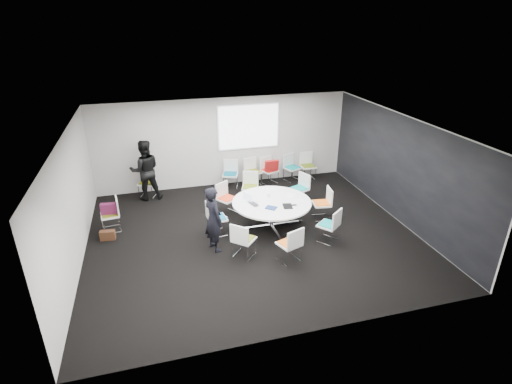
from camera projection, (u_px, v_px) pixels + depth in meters
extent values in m
cube|color=black|center=(253.00, 236.00, 10.07)|extent=(8.00, 7.00, 0.04)
cube|color=white|center=(252.00, 126.00, 8.91)|extent=(8.00, 7.00, 0.04)
cube|color=#BAB4AF|center=(224.00, 142.00, 12.59)|extent=(8.00, 0.04, 2.80)
cube|color=#BAB4AF|center=(309.00, 267.00, 6.39)|extent=(8.00, 0.04, 2.80)
cube|color=#BAB4AF|center=(71.00, 204.00, 8.52)|extent=(0.04, 7.00, 2.80)
cube|color=#BAB4AF|center=(400.00, 168.00, 10.46)|extent=(0.04, 7.00, 2.80)
cube|color=black|center=(399.00, 168.00, 10.45)|extent=(0.01, 6.94, 2.74)
cube|color=silver|center=(271.00, 225.00, 10.46)|extent=(0.90, 0.90, 0.08)
cylinder|color=silver|center=(271.00, 214.00, 10.32)|extent=(0.10, 0.10, 0.65)
cylinder|color=white|center=(272.00, 202.00, 10.18)|extent=(2.02, 2.02, 0.04)
cube|color=white|center=(249.00, 127.00, 12.54)|extent=(1.90, 0.03, 1.35)
cube|color=silver|center=(321.00, 211.00, 10.81)|extent=(0.47, 0.47, 0.42)
cube|color=white|center=(321.00, 204.00, 10.71)|extent=(0.49, 0.51, 0.04)
cube|color=#D25B15|center=(321.00, 203.00, 10.70)|extent=(0.43, 0.44, 0.03)
cube|color=white|center=(330.00, 196.00, 10.65)|extent=(0.09, 0.46, 0.42)
cube|color=silver|center=(299.00, 196.00, 11.70)|extent=(0.55, 0.55, 0.42)
cube|color=white|center=(299.00, 189.00, 11.61)|extent=(0.59, 0.60, 0.04)
cube|color=#0A8280|center=(299.00, 188.00, 11.59)|extent=(0.51, 0.52, 0.03)
cube|color=white|center=(305.00, 180.00, 11.63)|extent=(0.22, 0.44, 0.42)
cube|color=silver|center=(250.00, 195.00, 11.80)|extent=(0.53, 0.53, 0.42)
cube|color=white|center=(250.00, 188.00, 11.71)|extent=(0.58, 0.57, 0.04)
cube|color=olive|center=(250.00, 187.00, 11.70)|extent=(0.50, 0.49, 0.03)
cube|color=white|center=(251.00, 178.00, 11.81)|extent=(0.45, 0.18, 0.42)
cube|color=silver|center=(228.00, 207.00, 11.08)|extent=(0.58, 0.58, 0.42)
cube|color=white|center=(227.00, 199.00, 10.99)|extent=(0.63, 0.62, 0.04)
cube|color=red|center=(227.00, 198.00, 10.97)|extent=(0.54, 0.54, 0.03)
cube|color=white|center=(222.00, 189.00, 11.02)|extent=(0.40, 0.29, 0.42)
cube|color=silver|center=(218.00, 226.00, 10.05)|extent=(0.47, 0.47, 0.42)
cube|color=white|center=(217.00, 218.00, 9.95)|extent=(0.50, 0.52, 0.04)
cube|color=#0B5C7E|center=(217.00, 217.00, 9.94)|extent=(0.43, 0.45, 0.03)
cube|color=white|center=(209.00, 212.00, 9.78)|extent=(0.10, 0.46, 0.42)
cube|color=silver|center=(244.00, 248.00, 9.13)|extent=(0.59, 0.59, 0.42)
cube|color=white|center=(244.00, 239.00, 9.03)|extent=(0.64, 0.64, 0.04)
cube|color=#606815|center=(244.00, 238.00, 9.02)|extent=(0.55, 0.55, 0.03)
cube|color=white|center=(239.00, 235.00, 8.77)|extent=(0.36, 0.34, 0.42)
cube|color=silver|center=(289.00, 253.00, 8.95)|extent=(0.54, 0.54, 0.42)
cube|color=white|center=(289.00, 244.00, 8.85)|extent=(0.58, 0.57, 0.04)
cube|color=#D35D16|center=(289.00, 243.00, 8.84)|extent=(0.51, 0.49, 0.03)
cube|color=white|center=(296.00, 239.00, 8.60)|extent=(0.44, 0.19, 0.42)
cube|color=silver|center=(328.00, 233.00, 9.73)|extent=(0.59, 0.59, 0.42)
cube|color=white|center=(328.00, 225.00, 9.64)|extent=(0.63, 0.63, 0.04)
cube|color=#08807F|center=(328.00, 224.00, 9.63)|extent=(0.55, 0.55, 0.03)
cube|color=white|center=(337.00, 219.00, 9.43)|extent=(0.38, 0.31, 0.42)
cube|color=silver|center=(231.00, 181.00, 12.74)|extent=(0.53, 0.53, 0.42)
cube|color=white|center=(230.00, 175.00, 12.64)|extent=(0.58, 0.56, 0.04)
cube|color=#0A5B78|center=(230.00, 174.00, 12.63)|extent=(0.50, 0.49, 0.03)
cube|color=white|center=(231.00, 166.00, 12.74)|extent=(0.45, 0.18, 0.42)
cube|color=silver|center=(253.00, 179.00, 12.93)|extent=(0.52, 0.52, 0.42)
cube|color=white|center=(253.00, 172.00, 12.84)|extent=(0.57, 0.55, 0.04)
cube|color=#6B6915|center=(253.00, 171.00, 12.83)|extent=(0.49, 0.48, 0.03)
cube|color=white|center=(250.00, 164.00, 12.91)|extent=(0.45, 0.16, 0.42)
cube|color=silver|center=(270.00, 177.00, 13.05)|extent=(0.54, 0.54, 0.42)
cube|color=white|center=(270.00, 171.00, 12.96)|extent=(0.58, 0.57, 0.04)
cube|color=red|center=(270.00, 170.00, 12.95)|extent=(0.51, 0.50, 0.03)
cube|color=white|center=(266.00, 162.00, 13.02)|extent=(0.44, 0.19, 0.42)
cube|color=silver|center=(292.00, 175.00, 13.28)|extent=(0.55, 0.55, 0.42)
cube|color=white|center=(292.00, 168.00, 13.18)|extent=(0.59, 0.58, 0.04)
cube|color=#0B7E81|center=(292.00, 167.00, 13.17)|extent=(0.51, 0.50, 0.03)
cube|color=white|center=(288.00, 160.00, 13.24)|extent=(0.44, 0.20, 0.42)
cube|color=silver|center=(308.00, 173.00, 13.41)|extent=(0.43, 0.43, 0.42)
cube|color=white|center=(308.00, 167.00, 13.32)|extent=(0.47, 0.45, 0.04)
cube|color=#5C6C17|center=(308.00, 166.00, 13.31)|extent=(0.41, 0.39, 0.03)
cube|color=white|center=(306.00, 158.00, 13.41)|extent=(0.46, 0.04, 0.42)
cube|color=silver|center=(111.00, 223.00, 10.21)|extent=(0.47, 0.47, 0.42)
cube|color=white|center=(110.00, 215.00, 10.12)|extent=(0.49, 0.51, 0.04)
cube|color=#686215|center=(110.00, 214.00, 10.11)|extent=(0.43, 0.44, 0.03)
cube|color=white|center=(117.00, 205.00, 10.10)|extent=(0.09, 0.46, 0.42)
cube|color=silver|center=(148.00, 190.00, 12.12)|extent=(0.54, 0.54, 0.42)
cube|color=white|center=(147.00, 183.00, 12.02)|extent=(0.59, 0.58, 0.04)
cube|color=olive|center=(147.00, 182.00, 12.01)|extent=(0.51, 0.50, 0.03)
cube|color=white|center=(148.00, 173.00, 12.12)|extent=(0.44, 0.20, 0.42)
imported|color=black|center=(213.00, 219.00, 9.17)|extent=(0.56, 0.68, 1.59)
imported|color=black|center=(145.00, 170.00, 11.70)|extent=(0.92, 0.73, 1.82)
imported|color=#333338|center=(255.00, 203.00, 10.05)|extent=(0.31, 0.38, 0.03)
cube|color=silver|center=(247.00, 197.00, 10.11)|extent=(0.18, 0.26, 0.22)
cube|color=black|center=(288.00, 206.00, 9.90)|extent=(0.27, 0.33, 0.02)
cube|color=navy|center=(271.00, 208.00, 9.82)|extent=(0.33, 0.32, 0.03)
cube|color=white|center=(290.00, 196.00, 10.49)|extent=(0.35, 0.37, 0.00)
cube|color=white|center=(299.00, 201.00, 10.21)|extent=(0.32, 0.25, 0.00)
cylinder|color=white|center=(269.00, 195.00, 10.41)|extent=(0.08, 0.08, 0.09)
cube|color=black|center=(294.00, 205.00, 9.98)|extent=(0.15, 0.09, 0.01)
cube|color=#581737|center=(109.00, 209.00, 10.05)|extent=(0.41, 0.17, 0.28)
cube|color=#3C2213|center=(108.00, 235.00, 9.83)|extent=(0.37, 0.20, 0.24)
cube|color=maroon|center=(272.00, 165.00, 12.67)|extent=(0.45, 0.18, 0.36)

